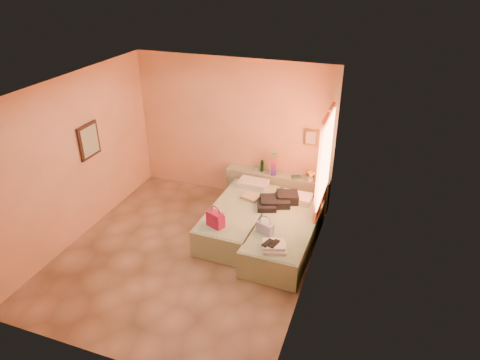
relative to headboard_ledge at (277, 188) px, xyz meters
The scene contains 16 objects.
ground 2.34m from the headboard_ledge, 114.90° to the right, with size 4.50×4.50×0.00m, color tan.
room_walls 2.25m from the headboard_ledge, 116.65° to the right, with size 4.02×4.51×2.81m.
headboard_ledge is the anchor object (origin of this frame).
bed_left 1.25m from the headboard_ledge, 107.48° to the right, with size 0.90×2.00×0.50m, color #A0BA95.
bed_right 1.53m from the headboard_ledge, 69.95° to the right, with size 0.90×2.00×0.50m, color #A0BA95.
water_bottle 0.55m from the headboard_ledge, behind, with size 0.06×0.06×0.23m, color #133418.
rainbow_box 0.56m from the headboard_ledge, 135.64° to the right, with size 0.10×0.10×0.45m, color #AC1547.
small_dish 0.56m from the headboard_ledge, behind, with size 0.12×0.12×0.03m, color #539971.
green_book 0.51m from the headboard_ledge, ahead, with size 0.17×0.13×0.03m, color #2A4E30.
flower_vase 0.80m from the headboard_ledge, ahead, with size 0.20×0.20×0.26m, color silver.
magenta_handbag 1.98m from the headboard_ledge, 105.77° to the right, with size 0.29×0.16×0.27m, color #AC1547.
khaki_garment 0.90m from the headboard_ledge, 108.00° to the right, with size 0.31×0.25×0.05m, color tan.
clothes_pile 0.97m from the headboard_ledge, 74.89° to the right, with size 0.56×0.56×0.17m, color black.
blue_handbag 1.84m from the headboard_ledge, 81.08° to the right, with size 0.28×0.12×0.18m, color #41519D.
towel_stack 2.26m from the headboard_ledge, 75.83° to the right, with size 0.35×0.30×0.10m, color white.
sandal_pair 2.27m from the headboard_ledge, 77.43° to the right, with size 0.16×0.21×0.02m, color black.
Camera 1 is at (2.78, -5.16, 4.43)m, focal length 32.00 mm.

